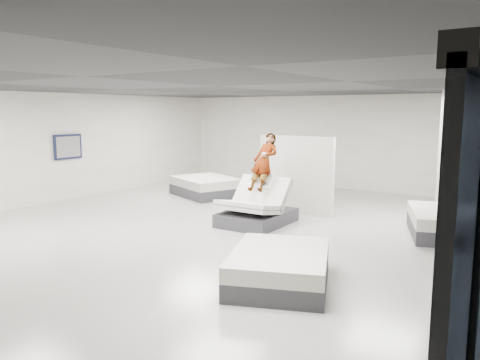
{
  "coord_description": "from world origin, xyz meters",
  "views": [
    {
      "loc": [
        6.17,
        -8.32,
        2.67
      ],
      "look_at": [
        -0.08,
        1.06,
        1.0
      ],
      "focal_mm": 35.0,
      "sensor_mm": 36.0,
      "label": 1
    }
  ],
  "objects_px": {
    "divider_panel": "(295,174)",
    "flat_bed_left_far": "(206,187)",
    "flat_bed_right_near": "(280,268)",
    "hero_bed": "(256,210)",
    "person": "(264,174)",
    "column": "(448,153)",
    "flat_bed_right_far": "(449,223)",
    "remote": "(264,184)",
    "wall_poster": "(68,147)"
  },
  "relations": [
    {
      "from": "hero_bed",
      "to": "column",
      "type": "xyz_separation_m",
      "value": [
        3.52,
        3.59,
        1.25
      ]
    },
    {
      "from": "hero_bed",
      "to": "flat_bed_right_near",
      "type": "xyz_separation_m",
      "value": [
        2.34,
        -3.09,
        -0.09
      ]
    },
    {
      "from": "hero_bed",
      "to": "flat_bed_right_far",
      "type": "bearing_deg",
      "value": 19.11
    },
    {
      "from": "remote",
      "to": "wall_poster",
      "type": "distance_m",
      "value": 6.67
    },
    {
      "from": "remote",
      "to": "flat_bed_left_far",
      "type": "relative_size",
      "value": 0.06
    },
    {
      "from": "column",
      "to": "wall_poster",
      "type": "bearing_deg",
      "value": -158.07
    },
    {
      "from": "divider_panel",
      "to": "flat_bed_left_far",
      "type": "height_order",
      "value": "divider_panel"
    },
    {
      "from": "person",
      "to": "remote",
      "type": "relative_size",
      "value": 10.93
    },
    {
      "from": "hero_bed",
      "to": "flat_bed_left_far",
      "type": "bearing_deg",
      "value": 144.67
    },
    {
      "from": "remote",
      "to": "flat_bed_left_far",
      "type": "xyz_separation_m",
      "value": [
        -3.56,
        2.38,
        -0.71
      ]
    },
    {
      "from": "flat_bed_right_far",
      "to": "flat_bed_right_near",
      "type": "xyz_separation_m",
      "value": [
        -1.66,
        -4.48,
        -0.02
      ]
    },
    {
      "from": "hero_bed",
      "to": "divider_panel",
      "type": "xyz_separation_m",
      "value": [
        0.13,
        1.75,
        0.66
      ]
    },
    {
      "from": "remote",
      "to": "wall_poster",
      "type": "bearing_deg",
      "value": -177.08
    },
    {
      "from": "hero_bed",
      "to": "flat_bed_right_far",
      "type": "xyz_separation_m",
      "value": [
        4.0,
        1.38,
        -0.07
      ]
    },
    {
      "from": "person",
      "to": "column",
      "type": "distance_m",
      "value": 4.82
    },
    {
      "from": "person",
      "to": "column",
      "type": "relative_size",
      "value": 0.48
    },
    {
      "from": "flat_bed_right_near",
      "to": "flat_bed_left_far",
      "type": "height_order",
      "value": "flat_bed_left_far"
    },
    {
      "from": "hero_bed",
      "to": "flat_bed_right_near",
      "type": "bearing_deg",
      "value": -52.94
    },
    {
      "from": "divider_panel",
      "to": "wall_poster",
      "type": "height_order",
      "value": "divider_panel"
    },
    {
      "from": "remote",
      "to": "wall_poster",
      "type": "xyz_separation_m",
      "value": [
        -6.64,
        -0.4,
        0.61
      ]
    },
    {
      "from": "flat_bed_right_near",
      "to": "person",
      "type": "bearing_deg",
      "value": 124.3
    },
    {
      "from": "flat_bed_right_near",
      "to": "column",
      "type": "relative_size",
      "value": 0.72
    },
    {
      "from": "hero_bed",
      "to": "flat_bed_left_far",
      "type": "relative_size",
      "value": 0.7
    },
    {
      "from": "flat_bed_right_far",
      "to": "hero_bed",
      "type": "bearing_deg",
      "value": -160.89
    },
    {
      "from": "remote",
      "to": "flat_bed_right_near",
      "type": "distance_m",
      "value": 3.81
    },
    {
      "from": "flat_bed_right_far",
      "to": "person",
      "type": "bearing_deg",
      "value": -165.32
    },
    {
      "from": "person",
      "to": "column",
      "type": "xyz_separation_m",
      "value": [
        3.52,
        3.26,
        0.44
      ]
    },
    {
      "from": "divider_panel",
      "to": "flat_bed_left_far",
      "type": "relative_size",
      "value": 0.87
    },
    {
      "from": "flat_bed_right_far",
      "to": "flat_bed_left_far",
      "type": "height_order",
      "value": "flat_bed_left_far"
    },
    {
      "from": "hero_bed",
      "to": "flat_bed_left_far",
      "type": "height_order",
      "value": "hero_bed"
    },
    {
      "from": "hero_bed",
      "to": "remote",
      "type": "xyz_separation_m",
      "value": [
        0.22,
        -0.01,
        0.64
      ]
    },
    {
      "from": "remote",
      "to": "flat_bed_right_far",
      "type": "distance_m",
      "value": 4.09
    },
    {
      "from": "flat_bed_left_far",
      "to": "wall_poster",
      "type": "height_order",
      "value": "wall_poster"
    },
    {
      "from": "remote",
      "to": "flat_bed_right_near",
      "type": "bearing_deg",
      "value": -56.02
    },
    {
      "from": "flat_bed_right_near",
      "to": "flat_bed_left_far",
      "type": "relative_size",
      "value": 0.91
    },
    {
      "from": "person",
      "to": "flat_bed_right_far",
      "type": "distance_m",
      "value": 4.23
    },
    {
      "from": "hero_bed",
      "to": "flat_bed_right_far",
      "type": "relative_size",
      "value": 0.74
    },
    {
      "from": "flat_bed_left_far",
      "to": "remote",
      "type": "bearing_deg",
      "value": -33.76
    },
    {
      "from": "flat_bed_right_near",
      "to": "remote",
      "type": "bearing_deg",
      "value": 124.48
    },
    {
      "from": "flat_bed_left_far",
      "to": "flat_bed_right_near",
      "type": "bearing_deg",
      "value": -43.89
    },
    {
      "from": "divider_panel",
      "to": "flat_bed_left_far",
      "type": "xyz_separation_m",
      "value": [
        -3.48,
        0.62,
        -0.72
      ]
    },
    {
      "from": "remote",
      "to": "divider_panel",
      "type": "distance_m",
      "value": 1.76
    },
    {
      "from": "flat_bed_right_far",
      "to": "column",
      "type": "relative_size",
      "value": 0.76
    },
    {
      "from": "flat_bed_right_far",
      "to": "flat_bed_right_near",
      "type": "distance_m",
      "value": 4.78
    },
    {
      "from": "flat_bed_right_far",
      "to": "flat_bed_left_far",
      "type": "distance_m",
      "value": 7.41
    },
    {
      "from": "person",
      "to": "flat_bed_left_far",
      "type": "bearing_deg",
      "value": 148.17
    },
    {
      "from": "divider_panel",
      "to": "flat_bed_right_far",
      "type": "relative_size",
      "value": 0.92
    },
    {
      "from": "person",
      "to": "column",
      "type": "bearing_deg",
      "value": 42.26
    },
    {
      "from": "flat_bed_left_far",
      "to": "person",
      "type": "bearing_deg",
      "value": -31.33
    },
    {
      "from": "hero_bed",
      "to": "remote",
      "type": "height_order",
      "value": "hero_bed"
    }
  ]
}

